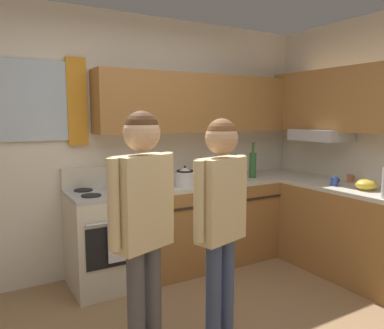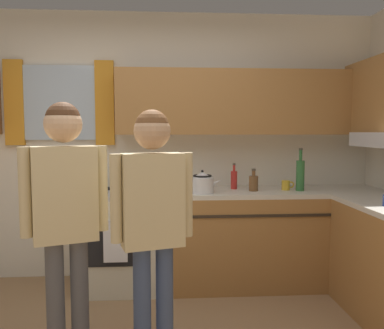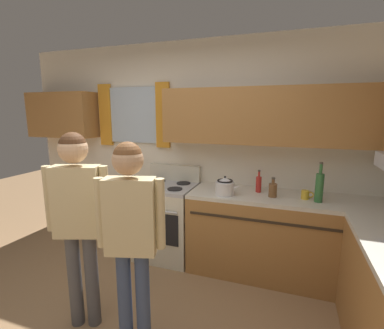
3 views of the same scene
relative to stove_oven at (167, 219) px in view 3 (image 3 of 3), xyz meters
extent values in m
cube|color=silver|center=(0.18, 0.36, 0.83)|extent=(4.60, 0.10, 2.60)
cube|color=silver|center=(-0.59, 0.29, 1.25)|extent=(0.67, 0.03, 0.71)
cube|color=orange|center=(-1.01, 0.28, 1.25)|extent=(0.18, 0.04, 0.81)
cube|color=orange|center=(-0.16, 0.28, 1.25)|extent=(0.18, 0.04, 0.81)
cube|color=#9E6B38|center=(-1.63, 0.15, 1.25)|extent=(0.97, 0.32, 0.61)
cube|color=#9E6B38|center=(1.23, 0.15, 1.25)|extent=(2.52, 0.32, 0.61)
cube|color=#9E6B38|center=(1.42, 0.00, -0.04)|extent=(2.13, 0.62, 0.86)
cube|color=beige|center=(1.42, 0.00, 0.41)|extent=(2.13, 0.62, 0.04)
cube|color=#2D2319|center=(1.42, -0.32, 0.25)|extent=(2.01, 0.01, 0.02)
cube|color=beige|center=(0.00, 0.00, -0.04)|extent=(0.68, 0.62, 0.86)
cube|color=black|center=(0.00, -0.32, 0.01)|extent=(0.56, 0.01, 0.36)
cylinder|color=#ADADB2|center=(0.00, -0.34, 0.23)|extent=(0.56, 0.02, 0.02)
cube|color=#ADADB2|center=(0.00, 0.00, 0.41)|extent=(0.68, 0.62, 0.04)
cube|color=beige|center=(0.00, 0.27, 0.53)|extent=(0.68, 0.08, 0.20)
cylinder|color=black|center=(-0.17, -0.14, 0.44)|extent=(0.17, 0.17, 0.01)
cylinder|color=black|center=(0.17, -0.14, 0.44)|extent=(0.17, 0.17, 0.01)
cylinder|color=black|center=(-0.17, 0.13, 0.44)|extent=(0.17, 0.17, 0.01)
cylinder|color=black|center=(0.17, 0.13, 0.44)|extent=(0.17, 0.17, 0.01)
cube|color=silver|center=(0.00, -0.35, 0.05)|extent=(0.20, 0.02, 0.34)
cylinder|color=brown|center=(1.23, -0.06, 0.50)|extent=(0.08, 0.08, 0.14)
cylinder|color=brown|center=(1.23, -0.06, 0.60)|extent=(0.03, 0.03, 0.05)
cylinder|color=#3F382D|center=(1.23, -0.06, 0.63)|extent=(0.04, 0.04, 0.02)
cylinder|color=#2D6633|center=(1.66, -0.08, 0.57)|extent=(0.08, 0.08, 0.28)
cylinder|color=#2D6633|center=(1.66, -0.08, 0.76)|extent=(0.03, 0.03, 0.10)
cylinder|color=#3F382D|center=(1.66, -0.08, 0.82)|extent=(0.03, 0.03, 0.02)
cylinder|color=red|center=(1.07, 0.07, 0.52)|extent=(0.06, 0.06, 0.17)
cylinder|color=red|center=(1.07, 0.07, 0.63)|extent=(0.02, 0.02, 0.06)
cylinder|color=#3F382D|center=(1.07, 0.07, 0.67)|extent=(0.03, 0.03, 0.02)
cylinder|color=gold|center=(1.55, -0.03, 0.48)|extent=(0.08, 0.08, 0.09)
torus|color=gold|center=(1.60, -0.03, 0.48)|extent=(0.06, 0.01, 0.06)
cylinder|color=silver|center=(0.75, -0.16, 0.50)|extent=(0.20, 0.20, 0.14)
cone|color=silver|center=(0.75, -0.16, 0.60)|extent=(0.18, 0.18, 0.05)
sphere|color=black|center=(0.75, -0.16, 0.63)|extent=(0.02, 0.02, 0.02)
cone|color=silver|center=(0.88, -0.16, 0.53)|extent=(0.09, 0.04, 0.07)
torus|color=black|center=(0.75, -0.16, 0.59)|extent=(0.17, 0.17, 0.02)
cylinder|color=#4C4C51|center=(-0.10, -1.27, -0.07)|extent=(0.11, 0.11, 0.80)
cylinder|color=#4C4C51|center=(-0.24, -1.32, -0.07)|extent=(0.11, 0.11, 0.80)
cube|color=#D1BC8C|center=(-0.17, -1.29, 0.61)|extent=(0.40, 0.27, 0.57)
cylinder|color=#D1BC8C|center=(0.04, -1.22, 0.64)|extent=(0.07, 0.07, 0.52)
cylinder|color=#D1BC8C|center=(-0.38, -1.36, 0.64)|extent=(0.07, 0.07, 0.52)
sphere|color=#DBAD84|center=(-0.17, -1.29, 1.03)|extent=(0.22, 0.22, 0.22)
sphere|color=#4C2D19|center=(-0.17, -1.29, 1.05)|extent=(0.20, 0.20, 0.20)
cylinder|color=#38476B|center=(0.41, -1.34, -0.08)|extent=(0.10, 0.10, 0.78)
cylinder|color=#38476B|center=(0.28, -1.38, -0.08)|extent=(0.10, 0.10, 0.78)
cube|color=#D1BC8C|center=(0.35, -1.36, 0.58)|extent=(0.38, 0.24, 0.55)
cylinder|color=#D1BC8C|center=(0.55, -1.30, 0.60)|extent=(0.07, 0.07, 0.51)
cylinder|color=#D1BC8C|center=(0.14, -1.42, 0.60)|extent=(0.07, 0.07, 0.51)
sphere|color=tan|center=(0.35, -1.36, 0.98)|extent=(0.21, 0.21, 0.21)
sphere|color=brown|center=(0.35, -1.36, 1.01)|extent=(0.20, 0.20, 0.20)
camera|label=1|loc=(-1.02, -3.33, 1.12)|focal=35.10mm
camera|label=2|loc=(0.42, -3.67, 0.99)|focal=37.40mm
camera|label=3|loc=(1.37, -2.96, 1.31)|focal=26.18mm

